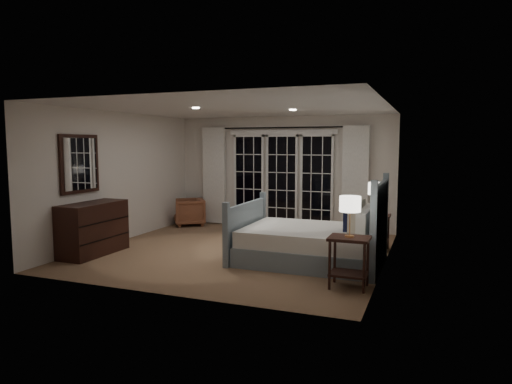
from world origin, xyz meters
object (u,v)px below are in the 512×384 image
(nightstand_left, at_px, (349,254))
(dresser, at_px, (93,229))
(lamp_left, at_px, (350,205))
(bed, at_px, (313,242))
(nightstand_right, at_px, (376,227))
(armchair, at_px, (189,212))
(lamp_right, at_px, (377,189))

(nightstand_left, xyz_separation_m, dresser, (-4.41, 0.27, -0.00))
(lamp_left, bearing_deg, bed, 124.24)
(nightstand_right, xyz_separation_m, armchair, (-4.35, 1.00, -0.11))
(lamp_left, bearing_deg, lamp_right, 88.30)
(nightstand_right, bearing_deg, armchair, 167.10)
(nightstand_left, xyz_separation_m, nightstand_right, (0.07, 2.35, -0.03))
(dresser, bearing_deg, nightstand_right, 24.91)
(bed, bearing_deg, nightstand_right, 55.99)
(lamp_right, bearing_deg, armchair, 167.10)
(lamp_left, height_order, armchair, lamp_left)
(lamp_right, bearing_deg, bed, -124.01)
(bed, height_order, dresser, bed)
(bed, distance_m, nightstand_left, 1.36)
(armchair, bearing_deg, lamp_left, 17.34)
(lamp_left, relative_size, lamp_right, 0.94)
(nightstand_left, height_order, armchair, nightstand_left)
(nightstand_right, height_order, dresser, dresser)
(bed, bearing_deg, nightstand_left, -55.76)
(bed, bearing_deg, lamp_right, 55.99)
(armchair, bearing_deg, nightstand_right, 42.45)
(nightstand_right, height_order, lamp_right, lamp_right)
(lamp_right, bearing_deg, lamp_left, -91.70)
(lamp_left, distance_m, dresser, 4.46)
(nightstand_right, bearing_deg, bed, -124.01)
(lamp_right, relative_size, dresser, 0.45)
(lamp_right, height_order, dresser, lamp_right)
(lamp_left, bearing_deg, armchair, 141.98)
(bed, distance_m, lamp_right, 1.67)
(bed, height_order, nightstand_left, bed)
(nightstand_left, relative_size, dresser, 0.54)
(nightstand_right, bearing_deg, dresser, -155.09)
(bed, xyz_separation_m, nightstand_left, (0.76, -1.12, 0.12))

